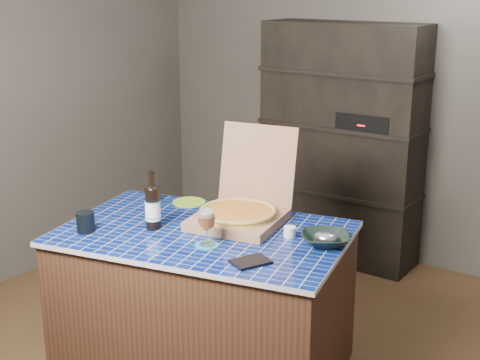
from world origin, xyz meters
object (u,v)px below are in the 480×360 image
Objects in this scene: kitchen_island at (205,301)px; wine_glass at (207,219)px; dvd_case at (251,262)px; bowl at (325,239)px; mead_bottle at (153,206)px; pizza_box at (240,210)px.

kitchen_island is 8.43× the size of wine_glass.
wine_glass is 1.13× the size of dvd_case.
kitchen_island is at bearing -162.25° from bowl.
wine_glass is at bearing -4.48° from mead_bottle.
kitchen_island is 0.58m from wine_glass.
mead_bottle is at bearing -161.58° from dvd_case.
mead_bottle is 0.92m from bowl.
kitchen_island is 0.53m from pizza_box.
wine_glass is at bearing -143.90° from bowl.
dvd_case is (0.35, -0.42, -0.06)m from pizza_box.
mead_bottle is 0.38m from wine_glass.
pizza_box is 0.38m from wine_glass.
dvd_case is at bearing -7.03° from mead_bottle.
dvd_case reaches higher than kitchen_island.
bowl reaches higher than dvd_case.
bowl reaches higher than kitchen_island.
wine_glass is 0.60m from bowl.
mead_bottle reaches higher than dvd_case.
pizza_box is 0.53m from bowl.
pizza_box reaches higher than kitchen_island.
kitchen_island is at bearing -121.26° from pizza_box.
bowl is (0.86, 0.32, -0.09)m from mead_bottle.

